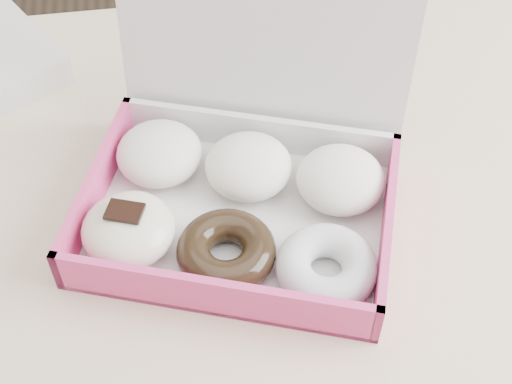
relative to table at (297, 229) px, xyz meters
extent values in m
cube|color=tan|center=(0.00, 0.00, 0.06)|extent=(1.20, 0.80, 0.04)
cube|color=silver|center=(-0.08, -0.04, 0.08)|extent=(0.40, 0.34, 0.01)
cube|color=#D73975|center=(-0.12, -0.15, 0.11)|extent=(0.31, 0.12, 0.06)
cube|color=silver|center=(-0.04, 0.07, 0.11)|extent=(0.31, 0.12, 0.06)
cube|color=#D73975|center=(-0.23, 0.01, 0.11)|extent=(0.09, 0.23, 0.06)
cube|color=#D73975|center=(0.07, -0.10, 0.11)|extent=(0.09, 0.23, 0.06)
cube|color=silver|center=(-0.03, 0.09, 0.20)|extent=(0.32, 0.14, 0.24)
ellipsoid|color=white|center=(-0.16, 0.05, 0.11)|extent=(0.13, 0.13, 0.06)
ellipsoid|color=white|center=(-0.06, 0.01, 0.11)|extent=(0.13, 0.13, 0.06)
ellipsoid|color=white|center=(0.04, -0.03, 0.11)|extent=(0.13, 0.13, 0.06)
ellipsoid|color=beige|center=(-0.20, -0.06, 0.11)|extent=(0.13, 0.13, 0.06)
cube|color=black|center=(-0.20, -0.06, 0.14)|extent=(0.04, 0.04, 0.00)
torus|color=black|center=(-0.10, -0.10, 0.10)|extent=(0.13, 0.13, 0.04)
torus|color=silver|center=(0.00, -0.13, 0.10)|extent=(0.13, 0.13, 0.04)
camera|label=1|loc=(-0.14, -0.54, 0.70)|focal=50.00mm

